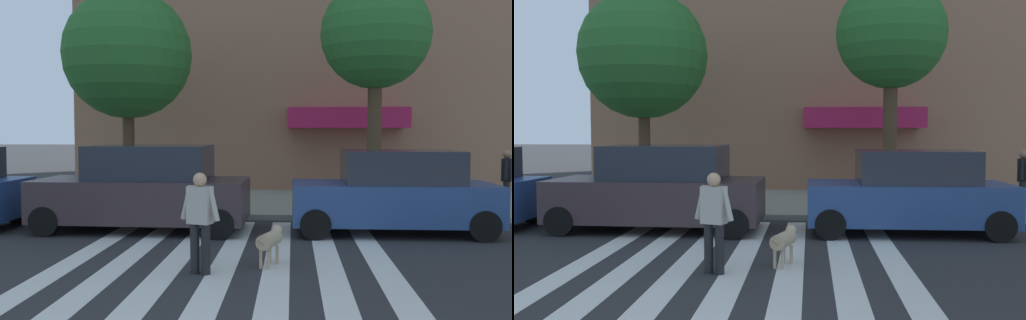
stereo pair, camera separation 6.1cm
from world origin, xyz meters
The scene contains 10 objects.
ground_plane centered at (0.00, 5.75, 0.00)m, with size 160.00×160.00×0.00m, color #2B2B2D.
sidewalk_far centered at (0.00, 14.51, 0.07)m, with size 80.00×6.00×0.15m, color gray.
crosswalk_stripes centered at (-0.34, 5.75, 0.00)m, with size 5.85×10.91×0.01m.
parked_car_behind_first centered at (-2.58, 9.92, 0.95)m, with size 4.85×2.11×1.97m.
parked_car_third_in_line centered at (3.11, 9.93, 0.91)m, with size 4.47×1.95×1.87m.
street_tree_nearest centered at (-3.92, 13.18, 4.48)m, with size 3.69×3.69×6.20m.
street_tree_middle centered at (3.08, 12.87, 4.90)m, with size 3.01×3.01×6.32m.
pedestrian_dog_walker centered at (-0.65, 6.15, 0.93)m, with size 0.69×0.35×1.64m.
dog_on_leash centered at (0.45, 6.78, 0.44)m, with size 0.47×0.97×0.65m.
pedestrian_bystander centered at (6.51, 12.44, 1.08)m, with size 0.40×0.66×1.64m.
Camera 1 is at (0.82, -2.60, 2.32)m, focal length 38.88 mm.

